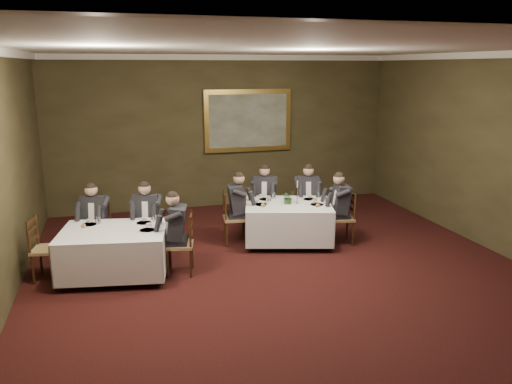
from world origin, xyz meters
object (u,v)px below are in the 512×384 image
chair_main_backleft (265,216)px  diner_sec_backleft (96,230)px  chair_main_endright (342,228)px  chair_sec_endright (181,256)px  diner_main_backright (307,205)px  diner_sec_backright (148,228)px  centerpiece (288,196)px  diner_sec_endright (179,243)px  chair_sec_endleft (48,262)px  candlestick (297,195)px  diner_main_endleft (235,217)px  diner_main_endright (341,217)px  chair_sec_backright (148,240)px  chair_main_endleft (234,228)px  chair_sec_backleft (97,242)px  diner_main_backleft (265,205)px  table_second (114,249)px  chair_main_backright (306,216)px  painting (248,121)px  table_main (288,220)px

chair_main_backleft → diner_sec_backleft: bearing=34.0°
chair_main_endright → chair_sec_endright: size_ratio=1.00×
diner_main_backright → diner_sec_backright: 3.28m
centerpiece → diner_sec_endright: bearing=-157.6°
diner_main_backright → chair_sec_endright: (-2.77, -1.54, -0.23)m
chair_sec_endleft → candlestick: (4.33, 0.51, 0.64)m
diner_main_endleft → diner_main_endright: size_ratio=1.00×
chair_sec_backright → centerpiece: size_ratio=3.64×
chair_main_endleft → chair_sec_backleft: same height
chair_sec_backright → chair_sec_endleft: (-1.59, -0.57, 0.00)m
diner_main_backleft → centerpiece: (0.18, -0.89, 0.39)m
candlestick → table_second: bearing=-168.3°
diner_main_backright → centerpiece: bearing=57.9°
chair_main_backleft → diner_sec_backright: 2.56m
chair_main_endright → chair_sec_endleft: 5.15m
chair_sec_backright → diner_sec_endright: (0.43, -0.92, 0.23)m
chair_main_backright → chair_sec_endright: (-2.77, -1.55, 0.00)m
diner_main_endleft → candlestick: diner_main_endleft is taller
chair_main_endright → chair_sec_backleft: bearing=93.1°
diner_main_endright → painting: (-0.96, 3.16, 1.50)m
chair_sec_backleft → chair_sec_endleft: 1.03m
table_second → chair_sec_endright: bearing=-9.8°
centerpiece → painting: painting is taller
chair_sec_backright → chair_main_backright: bearing=-154.7°
diner_sec_endright → diner_sec_backleft: bearing=62.9°
chair_sec_endright → candlestick: 2.54m
table_second → diner_sec_endright: diner_sec_endright is taller
diner_main_endright → chair_main_endright: bearing=-90.0°
diner_sec_endright → painting: (2.15, 3.76, 1.50)m
diner_main_endright → chair_sec_backright: size_ratio=1.35×
chair_main_backright → chair_main_endleft: (-1.61, -0.39, 0.00)m
chair_main_endleft → painting: size_ratio=0.48×
diner_main_backright → diner_main_endright: bearing=121.6°
chair_main_backleft → diner_main_endleft: size_ratio=0.74×
diner_sec_backright → centerpiece: 2.61m
diner_main_endright → centerpiece: (-0.96, 0.28, 0.39)m
diner_sec_backleft → chair_sec_endright: diner_sec_backleft is taller
diner_main_backleft → diner_main_backright: size_ratio=1.00×
diner_sec_backleft → table_main: bearing=-163.8°
diner_sec_backleft → candlestick: 3.64m
candlestick → diner_main_endright: bearing=-18.1°
table_main → centerpiece: size_ratio=6.82×
diner_main_backleft → candlestick: diner_main_backleft is taller
diner_sec_backright → painting: painting is taller
chair_main_endright → painting: painting is taller
diner_sec_backleft → table_second: bearing=127.3°
chair_main_endright → diner_main_endright: (-0.01, 0.00, 0.23)m
diner_main_endright → chair_sec_backleft: (-4.40, 0.47, -0.23)m
diner_main_backleft → candlestick: bearing=132.7°
chair_sec_backleft → diner_sec_endright: size_ratio=0.74×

